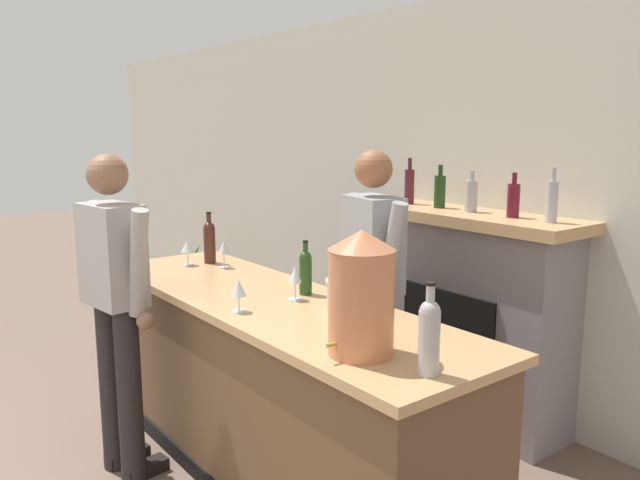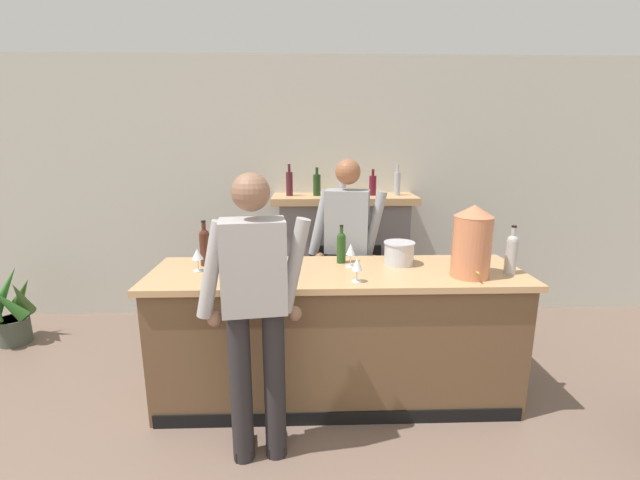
{
  "view_description": "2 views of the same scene",
  "coord_description": "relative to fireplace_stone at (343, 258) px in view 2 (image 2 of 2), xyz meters",
  "views": [
    {
      "loc": [
        2.74,
        0.73,
        1.88
      ],
      "look_at": [
        0.19,
        2.71,
        1.3
      ],
      "focal_mm": 35.0,
      "sensor_mm": 36.0,
      "label": 1
    },
    {
      "loc": [
        -0.12,
        -0.48,
        1.93
      ],
      "look_at": [
        -0.02,
        2.74,
        1.16
      ],
      "focal_mm": 24.0,
      "sensor_mm": 36.0,
      "label": 2
    }
  ],
  "objects": [
    {
      "name": "wall_back_panel",
      "position": [
        -0.27,
        0.26,
        0.68
      ],
      "size": [
        12.0,
        0.07,
        2.75
      ],
      "color": "beige",
      "rests_on": "ground_plane"
    },
    {
      "name": "bar_counter",
      "position": [
        -0.17,
        -1.43,
        -0.19
      ],
      "size": [
        2.67,
        0.77,
        1.0
      ],
      "color": "brown",
      "rests_on": "ground_plane"
    },
    {
      "name": "fireplace_stone",
      "position": [
        0.0,
        0.0,
        0.0
      ],
      "size": [
        1.46,
        0.52,
        1.68
      ],
      "color": "gray",
      "rests_on": "ground_plane"
    },
    {
      "name": "potted_plant_corner",
      "position": [
        -3.21,
        -0.46,
        -0.37
      ],
      "size": [
        0.49,
        0.49,
        0.74
      ],
      "color": "#444A3D",
      "rests_on": "ground_plane"
    },
    {
      "name": "person_customer",
      "position": [
        -0.69,
        -2.06,
        0.28
      ],
      "size": [
        0.65,
        0.34,
        1.75
      ],
      "color": "#272425",
      "rests_on": "ground_plane"
    },
    {
      "name": "person_bartender",
      "position": [
        -0.04,
        -0.83,
        0.29
      ],
      "size": [
        0.65,
        0.36,
        1.77
      ],
      "color": "#3A403A",
      "rests_on": "ground_plane"
    },
    {
      "name": "copper_dispenser",
      "position": [
        0.73,
        -1.59,
        0.56
      ],
      "size": [
        0.26,
        0.3,
        0.5
      ],
      "color": "#CC7851",
      "rests_on": "bar_counter"
    },
    {
      "name": "ice_bucket_steel",
      "position": [
        0.3,
        -1.29,
        0.4
      ],
      "size": [
        0.23,
        0.23,
        0.17
      ],
      "color": "silver",
      "rests_on": "bar_counter"
    },
    {
      "name": "wine_bottle_riesling_slim",
      "position": [
        -1.14,
        -1.26,
        0.46
      ],
      "size": [
        0.08,
        0.08,
        0.34
      ],
      "color": "#49241A",
      "rests_on": "bar_counter"
    },
    {
      "name": "wine_bottle_cabernet_heavy",
      "position": [
        -0.13,
        -1.23,
        0.44
      ],
      "size": [
        0.07,
        0.07,
        0.29
      ],
      "color": "#224718",
      "rests_on": "bar_counter"
    },
    {
      "name": "wine_bottle_chardonnay_pale",
      "position": [
        1.03,
        -1.54,
        0.47
      ],
      "size": [
        0.08,
        0.08,
        0.34
      ],
      "color": "#AFB0AF",
      "rests_on": "bar_counter"
    },
    {
      "name": "wine_glass_near_bucket",
      "position": [
        -0.06,
        -1.68,
        0.43
      ],
      "size": [
        0.07,
        0.07,
        0.16
      ],
      "color": "silver",
      "rests_on": "bar_counter"
    },
    {
      "name": "wine_glass_front_right",
      "position": [
        -1.16,
        -1.41,
        0.43
      ],
      "size": [
        0.08,
        0.08,
        0.17
      ],
      "color": "silver",
      "rests_on": "bar_counter"
    },
    {
      "name": "wine_glass_front_left",
      "position": [
        -0.07,
        -1.34,
        0.44
      ],
      "size": [
        0.07,
        0.07,
        0.18
      ],
      "color": "silver",
      "rests_on": "bar_counter"
    },
    {
      "name": "wine_glass_back_row",
      "position": [
        -0.95,
        -1.26,
        0.44
      ],
      "size": [
        0.07,
        0.07,
        0.18
      ],
      "color": "silver",
      "rests_on": "bar_counter"
    }
  ]
}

